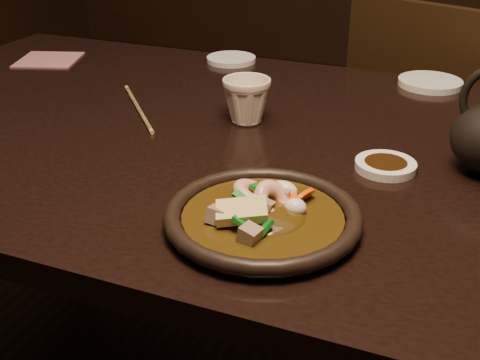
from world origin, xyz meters
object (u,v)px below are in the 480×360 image
at_px(chair, 428,146).
at_px(tea_cup, 247,99).
at_px(table, 244,172).
at_px(plate, 263,218).

xyz_separation_m(chair, tea_cup, (-0.28, -0.66, 0.31)).
height_order(chair, tea_cup, chair).
xyz_separation_m(table, chair, (0.26, 0.71, -0.19)).
bearing_deg(tea_cup, chair, 67.39).
distance_m(chair, plate, 1.03).
bearing_deg(table, tea_cup, 107.44).
bearing_deg(plate, table, 116.06).
height_order(table, plate, plate).
height_order(table, chair, chair).
relative_size(table, chair, 1.82).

